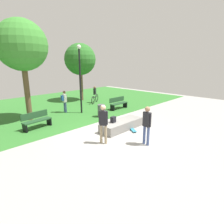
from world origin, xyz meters
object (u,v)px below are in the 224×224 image
object	(u,v)px
skater_watching	(103,121)
tree_young_birch	(22,46)
skater_performing_trick	(147,123)
park_bench_near_lamppost	(36,120)
park_bench_by_oak	(118,103)
lamp_post	(80,73)
tree_broad_elm	(80,60)
cyclist_on_bicycle	(95,96)
pedestrian_with_backpack	(64,100)
trash_bin	(101,111)
backpack_on_ledge	(113,120)
concrete_ledge	(122,125)
skateboard_by_ledge	(133,129)

from	to	relation	value
skater_watching	tree_young_birch	distance (m)	6.98
skater_performing_trick	park_bench_near_lamppost	distance (m)	6.12
park_bench_by_oak	lamp_post	size ratio (longest dim) A/B	0.34
tree_broad_elm	cyclist_on_bicycle	distance (m)	3.66
pedestrian_with_backpack	trash_bin	bearing A→B (deg)	-68.76
skater_watching	cyclist_on_bicycle	bearing A→B (deg)	51.19
backpack_on_ledge	lamp_post	size ratio (longest dim) A/B	0.07
cyclist_on_bicycle	backpack_on_ledge	bearing A→B (deg)	-123.78
skater_performing_trick	tree_broad_elm	xyz separation A→B (m)	(4.28, 10.26, 2.76)
concrete_ledge	pedestrian_with_backpack	size ratio (longest dim) A/B	1.68
skater_performing_trick	park_bench_by_oak	world-z (taller)	skater_performing_trick
tree_broad_elm	tree_young_birch	xyz separation A→B (m)	(-6.24, -2.76, 0.69)
skater_performing_trick	skateboard_by_ledge	size ratio (longest dim) A/B	2.25
skateboard_by_ledge	tree_young_birch	world-z (taller)	tree_young_birch
park_bench_by_oak	trash_bin	bearing A→B (deg)	-164.91
skater_performing_trick	lamp_post	bearing A→B (deg)	78.17
skateboard_by_ledge	cyclist_on_bicycle	size ratio (longest dim) A/B	0.49
skater_performing_trick	park_bench_near_lamppost	bearing A→B (deg)	113.02
concrete_ledge	park_bench_near_lamppost	distance (m)	4.73
skater_watching	park_bench_near_lamppost	xyz separation A→B (m)	(-1.17, 4.15, -0.57)
concrete_ledge	cyclist_on_bicycle	bearing A→B (deg)	60.34
backpack_on_ledge	park_bench_by_oak	distance (m)	4.95
park_bench_near_lamppost	lamp_post	distance (m)	4.48
park_bench_by_oak	concrete_ledge	bearing A→B (deg)	-135.83
pedestrian_with_backpack	backpack_on_ledge	bearing A→B (deg)	-93.88
skater_watching	park_bench_by_oak	world-z (taller)	skater_watching
lamp_post	park_bench_by_oak	bearing A→B (deg)	-22.11
skater_performing_trick	trash_bin	distance (m)	4.99
concrete_ledge	skateboard_by_ledge	xyz separation A→B (m)	(0.22, -0.59, -0.17)
trash_bin	skateboard_by_ledge	bearing A→B (deg)	-101.80
cyclist_on_bicycle	concrete_ledge	bearing A→B (deg)	-119.66
skater_watching	backpack_on_ledge	bearing A→B (deg)	27.85
skater_performing_trick	lamp_post	world-z (taller)	lamp_post
backpack_on_ledge	tree_broad_elm	bearing A→B (deg)	-126.39
trash_bin	cyclist_on_bicycle	xyz separation A→B (m)	(2.71, 3.73, 0.22)
park_bench_by_oak	cyclist_on_bicycle	distance (m)	3.09
concrete_ledge	skater_performing_trick	xyz separation A→B (m)	(-0.77, -2.10, 0.79)
concrete_ledge	tree_young_birch	distance (m)	7.39
park_bench_near_lamppost	tree_young_birch	xyz separation A→B (m)	(0.43, 1.89, 4.01)
park_bench_near_lamppost	tree_broad_elm	size ratio (longest dim) A/B	0.31
tree_broad_elm	concrete_ledge	bearing A→B (deg)	-113.28
backpack_on_ledge	trash_bin	size ratio (longest dim) A/B	0.38
concrete_ledge	trash_bin	world-z (taller)	trash_bin
skater_watching	tree_young_birch	size ratio (longest dim) A/B	0.30
park_bench_by_oak	cyclist_on_bicycle	xyz separation A→B (m)	(0.27, 3.08, 0.15)
park_bench_by_oak	pedestrian_with_backpack	distance (m)	4.11
tree_young_birch	concrete_ledge	bearing A→B (deg)	-63.19
skateboard_by_ledge	cyclist_on_bicycle	distance (m)	7.69
concrete_ledge	park_bench_near_lamppost	size ratio (longest dim) A/B	1.63
park_bench_near_lamppost	cyclist_on_bicycle	size ratio (longest dim) A/B	1.03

